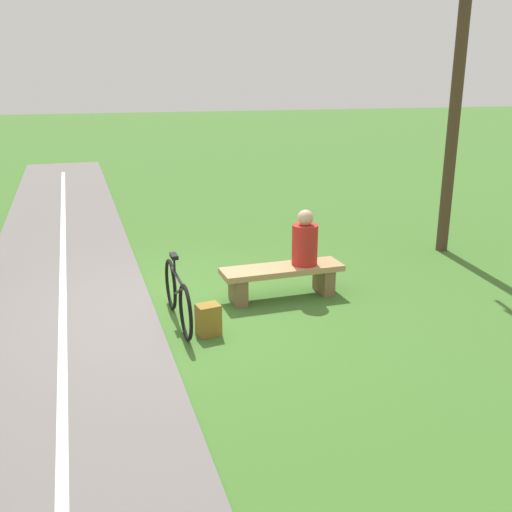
% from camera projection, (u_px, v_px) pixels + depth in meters
% --- Properties ---
extents(ground_plane, '(80.00, 80.00, 0.00)m').
position_uv_depth(ground_plane, '(181.00, 310.00, 7.80)').
color(ground_plane, '#3D6B28').
extents(bench, '(1.72, 0.58, 0.45)m').
position_uv_depth(bench, '(282.00, 276.00, 8.15)').
color(bench, '#A88456').
rests_on(bench, ground_plane).
extents(person_seated, '(0.38, 0.38, 0.78)m').
position_uv_depth(person_seated, '(305.00, 241.00, 8.10)').
color(person_seated, '#B2231E').
rests_on(person_seated, bench).
extents(bicycle, '(0.13, 1.67, 0.85)m').
position_uv_depth(bicycle, '(178.00, 296.00, 7.31)').
color(bicycle, black).
rests_on(bicycle, ground_plane).
extents(backpack, '(0.30, 0.30, 0.38)m').
position_uv_depth(backpack, '(208.00, 320.00, 7.02)').
color(backpack, olive).
rests_on(backpack, ground_plane).
extents(tree_far_left, '(1.34, 1.34, 5.39)m').
position_uv_depth(tree_far_left, '(455.00, 107.00, 9.67)').
color(tree_far_left, '#473323').
rests_on(tree_far_left, ground_plane).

